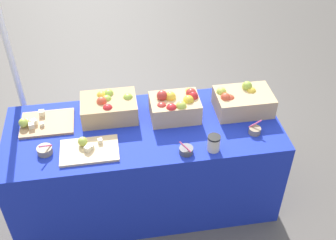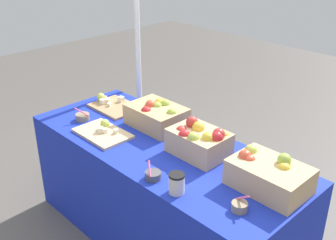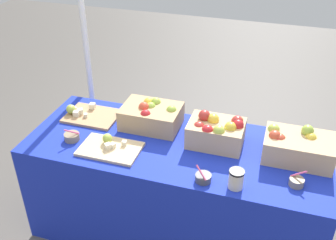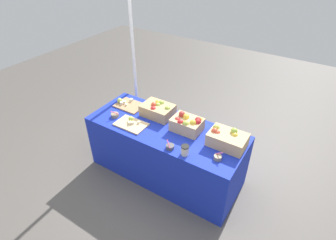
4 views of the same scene
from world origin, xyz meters
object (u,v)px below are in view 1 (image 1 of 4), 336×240
(apple_crate_left, at_px, (242,101))
(sample_bowl_mid, at_px, (255,130))
(sample_bowl_far, at_px, (45,150))
(coffee_cup, at_px, (214,143))
(cutting_board_back, at_px, (43,123))
(apple_crate_middle, at_px, (176,106))
(cutting_board_front, at_px, (89,149))
(apple_crate_right, at_px, (109,107))
(tent_pole, at_px, (11,58))
(sample_bowl_near, at_px, (186,150))

(apple_crate_left, height_order, sample_bowl_mid, apple_crate_left)
(sample_bowl_far, bearing_deg, coffee_cup, -7.32)
(apple_crate_left, xyz_separation_m, sample_bowl_mid, (0.02, -0.26, -0.06))
(cutting_board_back, distance_m, coffee_cup, 1.18)
(apple_crate_middle, xyz_separation_m, sample_bowl_mid, (0.50, -0.26, -0.07))
(apple_crate_middle, bearing_deg, cutting_board_front, -156.85)
(apple_crate_right, height_order, coffee_cup, apple_crate_right)
(sample_bowl_mid, distance_m, tent_pole, 1.81)
(sample_bowl_near, xyz_separation_m, tent_pole, (-1.13, 0.86, 0.28))
(coffee_cup, bearing_deg, cutting_board_front, 171.90)
(tent_pole, bearing_deg, sample_bowl_mid, -24.62)
(tent_pole, bearing_deg, sample_bowl_far, -71.97)
(sample_bowl_mid, bearing_deg, apple_crate_middle, 152.39)
(apple_crate_left, distance_m, cutting_board_back, 1.40)
(sample_bowl_far, bearing_deg, apple_crate_right, 36.19)
(apple_crate_right, height_order, sample_bowl_near, apple_crate_right)
(sample_bowl_far, bearing_deg, apple_crate_middle, 14.95)
(coffee_cup, bearing_deg, sample_bowl_mid, 20.06)
(cutting_board_back, relative_size, tent_pole, 0.18)
(apple_crate_middle, bearing_deg, cutting_board_back, 176.71)
(apple_crate_left, bearing_deg, sample_bowl_mid, -86.18)
(cutting_board_back, bearing_deg, apple_crate_middle, -3.29)
(apple_crate_middle, bearing_deg, apple_crate_left, -0.32)
(apple_crate_left, xyz_separation_m, sample_bowl_near, (-0.48, -0.38, -0.06))
(cutting_board_front, height_order, coffee_cup, coffee_cup)
(sample_bowl_mid, bearing_deg, coffee_cup, -159.94)
(apple_crate_middle, xyz_separation_m, tent_pole, (-1.12, 0.48, 0.21))
(coffee_cup, relative_size, tent_pole, 0.05)
(apple_crate_middle, height_order, apple_crate_right, apple_crate_middle)
(apple_crate_left, xyz_separation_m, sample_bowl_far, (-1.37, -0.23, -0.06))
(cutting_board_back, bearing_deg, apple_crate_left, -2.27)
(cutting_board_back, distance_m, sample_bowl_mid, 1.45)
(cutting_board_back, bearing_deg, sample_bowl_near, -25.03)
(apple_crate_left, bearing_deg, sample_bowl_far, -170.27)
(apple_crate_left, distance_m, apple_crate_right, 0.94)
(apple_crate_left, height_order, cutting_board_front, apple_crate_left)
(cutting_board_front, distance_m, coffee_cup, 0.80)
(sample_bowl_near, bearing_deg, apple_crate_left, 38.19)
(coffee_cup, distance_m, tent_pole, 1.58)
(sample_bowl_mid, xyz_separation_m, coffee_cup, (-0.32, -0.12, 0.03))
(cutting_board_back, relative_size, coffee_cup, 3.28)
(apple_crate_right, xyz_separation_m, sample_bowl_mid, (0.96, -0.34, -0.06))
(apple_crate_right, xyz_separation_m, coffee_cup, (0.64, -0.45, -0.02))
(cutting_board_back, height_order, sample_bowl_far, sample_bowl_far)
(sample_bowl_far, xyz_separation_m, tent_pole, (-0.23, 0.72, 0.28))
(tent_pole, bearing_deg, apple_crate_left, -16.84)
(apple_crate_middle, distance_m, cutting_board_front, 0.67)
(cutting_board_back, distance_m, sample_bowl_near, 1.02)
(cutting_board_back, distance_m, tent_pole, 0.55)
(tent_pole, bearing_deg, sample_bowl_near, -37.36)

